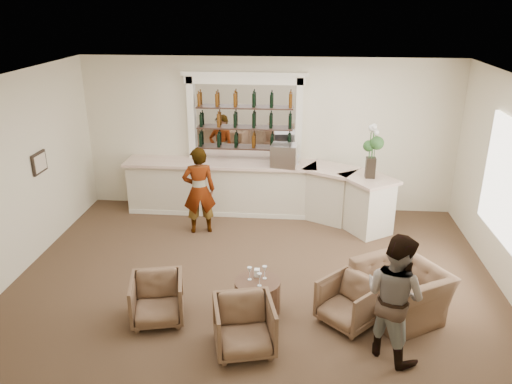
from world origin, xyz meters
TOP-DOWN VIEW (x-y plane):
  - ground at (0.00, 0.00)m, footprint 8.00×8.00m
  - room_shell at (0.16, 0.71)m, footprint 8.04×7.02m
  - bar_counter at (-0.16, 3.00)m, footprint 5.72×1.80m
  - back_bar_alcove at (-0.50, 3.41)m, footprint 2.64×0.25m
  - cocktail_table at (0.12, -0.58)m, footprint 0.69×0.69m
  - sommelier at (-1.26, 2.06)m, footprint 0.73×0.57m
  - guest at (1.94, -1.39)m, footprint 1.06×1.06m
  - armchair_left at (-1.30, -0.95)m, footprint 0.89×0.90m
  - armchair_center at (0.03, -1.48)m, footprint 0.94×0.96m
  - armchair_right at (1.46, -0.77)m, footprint 1.05×1.05m
  - armchair_far at (2.22, -0.48)m, footprint 1.52×1.57m
  - espresso_machine at (0.37, 2.95)m, footprint 0.57×0.49m
  - flower_vase at (2.06, 2.39)m, footprint 0.28×0.28m
  - wine_glass_bar_left at (0.09, 3.00)m, footprint 0.07×0.07m
  - wine_glass_bar_right at (0.66, 3.09)m, footprint 0.07×0.07m
  - wine_glass_tbl_a at (0.00, -0.55)m, footprint 0.07×0.07m
  - wine_glass_tbl_b at (0.22, -0.50)m, footprint 0.07×0.07m
  - wine_glass_tbl_c at (0.16, -0.71)m, footprint 0.07×0.07m
  - napkin_holder at (0.10, -0.44)m, footprint 0.08×0.08m

SIDE VIEW (x-z plane):
  - ground at x=0.00m, z-range 0.00..0.00m
  - cocktail_table at x=0.12m, z-range 0.00..0.50m
  - armchair_right at x=1.46m, z-range 0.00..0.68m
  - armchair_left at x=-1.30m, z-range 0.00..0.69m
  - armchair_center at x=0.03m, z-range 0.00..0.72m
  - armchair_far at x=2.22m, z-range 0.00..0.78m
  - napkin_holder at x=0.10m, z-range 0.50..0.62m
  - bar_counter at x=-0.16m, z-range 0.00..1.14m
  - wine_glass_tbl_a at x=0.00m, z-range 0.50..0.71m
  - wine_glass_tbl_b at x=0.22m, z-range 0.50..0.71m
  - wine_glass_tbl_c at x=0.16m, z-range 0.50..0.71m
  - guest at x=1.94m, z-range 0.00..1.73m
  - sommelier at x=-1.26m, z-range 0.00..1.76m
  - wine_glass_bar_left at x=0.09m, z-range 1.14..1.35m
  - wine_glass_bar_right at x=0.66m, z-range 1.14..1.35m
  - espresso_machine at x=0.37m, z-range 1.14..1.60m
  - flower_vase at x=2.06m, z-range 1.21..2.27m
  - back_bar_alcove at x=-0.50m, z-range 0.53..3.53m
  - room_shell at x=0.16m, z-range 0.68..4.00m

